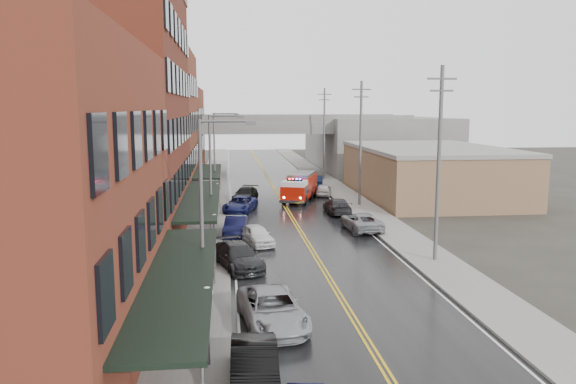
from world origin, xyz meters
TOP-DOWN VIEW (x-y plane):
  - road at (0.00, 30.00)m, footprint 11.00×160.00m
  - sidewalk_left at (-7.30, 30.00)m, footprint 3.00×160.00m
  - sidewalk_right at (7.30, 30.00)m, footprint 3.00×160.00m
  - curb_left at (-5.65, 30.00)m, footprint 0.30×160.00m
  - curb_right at (5.65, 30.00)m, footprint 0.30×160.00m
  - brick_building_a at (-13.30, 4.00)m, footprint 9.00×18.00m
  - brick_building_b at (-13.30, 23.00)m, footprint 9.00×20.00m
  - brick_building_c at (-13.30, 40.50)m, footprint 9.00×15.00m
  - brick_building_far at (-13.30, 58.00)m, footprint 9.00×20.00m
  - tan_building at (16.00, 40.00)m, footprint 14.00×22.00m
  - right_far_block at (18.00, 70.00)m, footprint 18.00×30.00m
  - awning_0 at (-7.49, 4.00)m, footprint 2.60×16.00m
  - awning_1 at (-7.49, 23.00)m, footprint 2.60×18.00m
  - awning_2 at (-7.49, 40.50)m, footprint 2.60×13.00m
  - globe_lamp_0 at (-6.40, 2.00)m, footprint 0.44×0.44m
  - globe_lamp_1 at (-6.40, 16.00)m, footprint 0.44×0.44m
  - globe_lamp_2 at (-6.40, 30.00)m, footprint 0.44×0.44m
  - street_lamp_0 at (-6.55, 8.00)m, footprint 2.64×0.22m
  - street_lamp_1 at (-6.55, 24.00)m, footprint 2.64×0.22m
  - street_lamp_2 at (-6.55, 40.00)m, footprint 2.64×0.22m
  - utility_pole_0 at (7.20, 15.00)m, footprint 1.80×0.24m
  - utility_pole_1 at (7.20, 35.00)m, footprint 1.80×0.24m
  - utility_pole_2 at (7.20, 55.00)m, footprint 1.80×0.24m
  - overpass at (0.00, 62.00)m, footprint 40.00×10.00m
  - fire_truck at (1.85, 38.87)m, footprint 4.83×7.96m
  - parked_car_left_1 at (-4.80, 0.30)m, footprint 1.70×4.63m
  - parked_car_left_2 at (-3.73, 5.80)m, footprint 3.20×5.81m
  - parked_car_left_3 at (-5.00, 14.90)m, footprint 3.46×5.49m
  - parked_car_left_4 at (-3.60, 20.65)m, footprint 2.72×4.39m
  - parked_car_left_5 at (-5.00, 23.51)m, footprint 2.03×4.55m
  - parked_car_left_6 at (-4.43, 33.20)m, footprint 3.65×5.58m
  - parked_car_left_7 at (-3.71, 39.20)m, footprint 3.23×5.22m
  - parked_car_right_0 at (4.77, 24.24)m, footprint 2.71×5.28m
  - parked_car_right_1 at (4.27, 31.30)m, footprint 2.03×4.91m
  - parked_car_right_2 at (4.86, 41.80)m, footprint 2.40×4.16m
  - parked_car_right_3 at (5.00, 47.80)m, footprint 2.47×4.85m

SIDE VIEW (x-z plane):
  - road at x=0.00m, z-range 0.00..0.02m
  - sidewalk_left at x=-7.30m, z-range 0.00..0.15m
  - sidewalk_right at x=7.30m, z-range 0.00..0.15m
  - curb_left at x=-5.65m, z-range 0.00..0.15m
  - curb_right at x=5.65m, z-range 0.00..0.15m
  - parked_car_right_2 at x=4.86m, z-range 0.00..1.33m
  - parked_car_left_4 at x=-3.60m, z-range 0.00..1.39m
  - parked_car_left_7 at x=-3.71m, z-range 0.00..1.41m
  - parked_car_right_1 at x=4.27m, z-range 0.00..1.42m
  - parked_car_right_0 at x=4.77m, z-range 0.00..1.43m
  - parked_car_left_6 at x=-4.43m, z-range 0.00..1.43m
  - parked_car_left_5 at x=-5.00m, z-range 0.00..1.45m
  - parked_car_left_3 at x=-5.00m, z-range 0.00..1.48m
  - parked_car_left_1 at x=-4.80m, z-range 0.00..1.52m
  - parked_car_right_3 at x=5.00m, z-range 0.00..1.52m
  - parked_car_left_2 at x=-3.73m, z-range 0.00..1.54m
  - fire_truck at x=1.85m, z-range 0.12..2.89m
  - globe_lamp_0 at x=-6.40m, z-range 0.75..3.87m
  - globe_lamp_1 at x=-6.40m, z-range 0.75..3.87m
  - globe_lamp_2 at x=-6.40m, z-range 0.75..3.87m
  - tan_building at x=16.00m, z-range 0.00..5.00m
  - awning_2 at x=-7.49m, z-range 1.44..4.53m
  - awning_0 at x=-7.49m, z-range 1.44..4.53m
  - awning_1 at x=-7.49m, z-range 1.44..4.53m
  - right_far_block at x=18.00m, z-range 0.00..8.00m
  - street_lamp_0 at x=-6.55m, z-range 0.69..9.69m
  - street_lamp_1 at x=-6.55m, z-range 0.69..9.69m
  - street_lamp_2 at x=-6.55m, z-range 0.69..9.69m
  - overpass at x=0.00m, z-range 2.24..9.74m
  - brick_building_a at x=-13.30m, z-range 0.00..12.00m
  - brick_building_far at x=-13.30m, z-range 0.00..12.00m
  - utility_pole_0 at x=7.20m, z-range 0.31..12.31m
  - utility_pole_1 at x=7.20m, z-range 0.31..12.31m
  - utility_pole_2 at x=7.20m, z-range 0.31..12.31m
  - brick_building_c at x=-13.30m, z-range 0.00..15.00m
  - brick_building_b at x=-13.30m, z-range 0.00..18.00m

